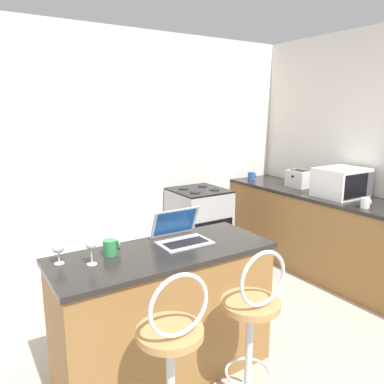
# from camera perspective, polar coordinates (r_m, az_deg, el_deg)

# --- Properties ---
(wall_back) EXTENTS (12.00, 0.06, 2.60)m
(wall_back) POSITION_cam_1_polar(r_m,az_deg,el_deg) (4.12, -11.12, 5.61)
(wall_back) COLOR silver
(wall_back) RESTS_ON ground_plane
(breakfast_bar) EXTENTS (1.44, 0.58, 0.89)m
(breakfast_bar) POSITION_cam_1_polar(r_m,az_deg,el_deg) (2.63, -4.18, -17.89)
(breakfast_bar) COLOR olive
(breakfast_bar) RESTS_ON ground_plane
(counter_right) EXTENTS (0.67, 3.03, 0.89)m
(counter_right) POSITION_cam_1_polar(r_m,az_deg,el_deg) (4.25, 22.00, -6.72)
(counter_right) COLOR olive
(counter_right) RESTS_ON ground_plane
(bar_stool_near) EXTENTS (0.40, 0.40, 1.04)m
(bar_stool_near) POSITION_cam_1_polar(r_m,az_deg,el_deg) (2.08, -3.04, -25.34)
(bar_stool_near) COLOR silver
(bar_stool_near) RESTS_ON ground_plane
(bar_stool_far) EXTENTS (0.40, 0.40, 1.04)m
(bar_stool_far) POSITION_cam_1_polar(r_m,az_deg,el_deg) (2.34, 9.04, -20.86)
(bar_stool_far) COLOR silver
(bar_stool_far) RESTS_ON ground_plane
(laptop) EXTENTS (0.35, 0.29, 0.22)m
(laptop) POSITION_cam_1_polar(r_m,az_deg,el_deg) (2.58, -1.77, -6.33)
(laptop) COLOR #B7BABF
(laptop) RESTS_ON breakfast_bar
(microwave) EXTENTS (0.50, 0.41, 0.30)m
(microwave) POSITION_cam_1_polar(r_m,az_deg,el_deg) (4.18, 21.83, 1.37)
(microwave) COLOR white
(microwave) RESTS_ON counter_right
(toaster) EXTENTS (0.22, 0.26, 0.20)m
(toaster) POSITION_cam_1_polar(r_m,az_deg,el_deg) (4.55, 16.00, 1.97)
(toaster) COLOR silver
(toaster) RESTS_ON counter_right
(stove_range) EXTENTS (0.58, 0.61, 0.90)m
(stove_range) POSITION_cam_1_polar(r_m,az_deg,el_deg) (4.36, 1.05, -5.32)
(stove_range) COLOR #9EA3A8
(stove_range) RESTS_ON ground_plane
(mug_green) EXTENTS (0.10, 0.08, 0.10)m
(mug_green) POSITION_cam_1_polar(r_m,az_deg,el_deg) (2.40, -12.32, -8.24)
(mug_green) COLOR #338447
(mug_green) RESTS_ON breakfast_bar
(mug_blue) EXTENTS (0.11, 0.09, 0.10)m
(mug_blue) POSITION_cam_1_polar(r_m,az_deg,el_deg) (4.91, 9.04, 2.45)
(mug_blue) COLOR #2D51AD
(mug_blue) RESTS_ON counter_right
(wine_glass_tall) EXTENTS (0.06, 0.06, 0.16)m
(wine_glass_tall) POSITION_cam_1_polar(r_m,az_deg,el_deg) (2.26, -15.14, -7.86)
(wine_glass_tall) COLOR silver
(wine_glass_tall) RESTS_ON breakfast_bar
(wine_glass_short) EXTENTS (0.08, 0.08, 0.14)m
(wine_glass_short) POSITION_cam_1_polar(r_m,az_deg,el_deg) (2.33, -19.74, -7.97)
(wine_glass_short) COLOR silver
(wine_glass_short) RESTS_ON breakfast_bar
(mug_white) EXTENTS (0.10, 0.08, 0.09)m
(mug_white) POSITION_cam_1_polar(r_m,az_deg,el_deg) (3.79, 24.91, -1.53)
(mug_white) COLOR white
(mug_white) RESTS_ON counter_right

